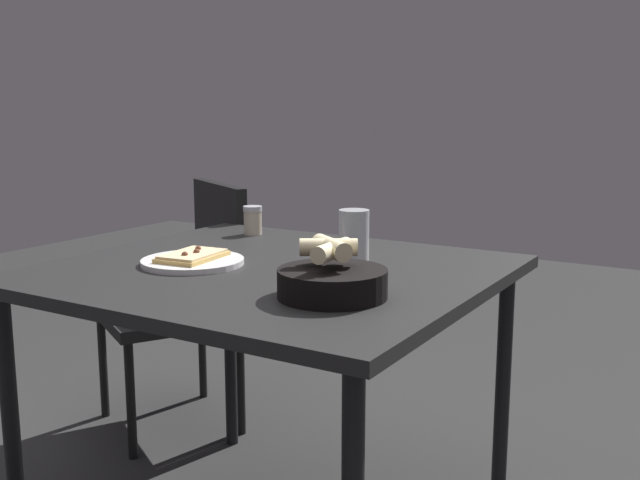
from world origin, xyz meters
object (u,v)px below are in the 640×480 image
Objects in this scene: dining_table at (271,293)px; bread_basket at (332,279)px; pepper_shaker at (253,222)px; chair_near at (190,289)px; pizza_plate at (193,260)px; beer_glass at (354,237)px.

bread_basket is (0.17, 0.27, 0.10)m from dining_table.
chair_near is at bearing -110.39° from pepper_shaker.
chair_near is (-0.67, -0.97, -0.29)m from bread_basket.
pizza_plate is 0.41m from beer_glass.
pepper_shaker is (-0.35, -0.31, 0.10)m from dining_table.
beer_glass is at bearing 68.92° from chair_near.
beer_glass is (-0.17, 0.14, 0.12)m from dining_table.
pepper_shaker is 0.51m from chair_near.
pizza_plate is 1.12× the size of bread_basket.
chair_near is at bearing -125.35° from dining_table.
pizza_plate is at bearing 42.17° from chair_near.
beer_glass is (-0.35, -0.14, 0.02)m from bread_basket.
bread_basket is (0.10, 0.45, 0.03)m from pizza_plate.
bread_basket reaches higher than pizza_plate.
pepper_shaker is 0.10× the size of chair_near.
pizza_plate is 2.92× the size of pepper_shaker.
dining_table is at bearing -122.22° from bread_basket.
pizza_plate is at bearing -101.99° from bread_basket.
pizza_plate is at bearing -51.81° from beer_glass.
dining_table is at bearing 41.45° from pepper_shaker.
chair_near is (-0.57, -0.52, -0.26)m from pizza_plate.
bread_basket is 2.61× the size of pepper_shaker.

